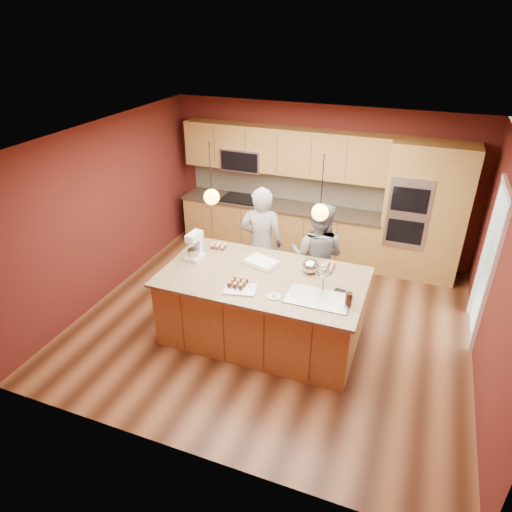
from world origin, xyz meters
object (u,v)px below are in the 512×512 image
at_px(person_left, 261,244).
at_px(person_right, 317,257).
at_px(mixing_bowl, 310,266).
at_px(stand_mixer, 195,248).
at_px(island, 264,306).

xyz_separation_m(person_left, person_right, (0.88, 0.00, -0.06)).
height_order(person_right, mixing_bowl, person_right).
bearing_deg(mixing_bowl, stand_mixer, -172.56).
height_order(person_left, person_right, person_left).
relative_size(island, person_left, 1.47).
bearing_deg(person_left, mixing_bowl, 133.36).
relative_size(stand_mixer, mixing_bowl, 1.74).
height_order(stand_mixer, mixing_bowl, stand_mixer).
height_order(person_left, mixing_bowl, person_left).
bearing_deg(mixing_bowl, island, -149.63).
xyz_separation_m(island, person_left, (-0.41, 1.01, 0.41)).
relative_size(person_left, mixing_bowl, 8.06).
bearing_deg(stand_mixer, island, -1.85).
bearing_deg(mixing_bowl, person_right, 95.45).
xyz_separation_m(person_left, stand_mixer, (-0.66, -0.90, 0.24)).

